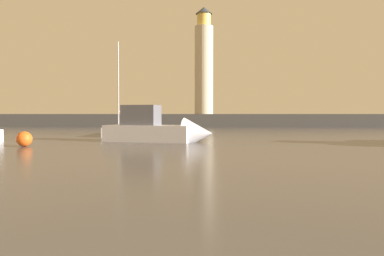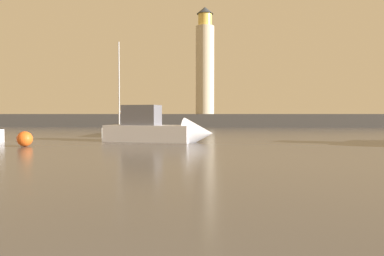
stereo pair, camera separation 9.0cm
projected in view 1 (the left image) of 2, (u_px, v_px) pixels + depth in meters
The scene contains 6 objects.
ground_plane at pixel (199, 139), 31.16m from camera, with size 220.00×220.00×0.00m, color #4C4742.
breakwater at pixel (204, 120), 60.31m from camera, with size 81.54×4.46×2.12m, color #423F3D.
lighthouse at pixel (204, 64), 59.96m from camera, with size 3.01×3.01×17.47m.
motorboat_3 at pixel (161, 130), 27.47m from camera, with size 8.49×3.90×3.22m.
sailboat_moored at pixel (120, 130), 35.89m from camera, with size 2.04×6.92×8.99m.
mooring_buoy at pixel (24, 139), 23.44m from camera, with size 0.98×0.98×0.98m, color #EA5919.
Camera 1 is at (0.86, -1.85, 2.07)m, focal length 34.24 mm.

